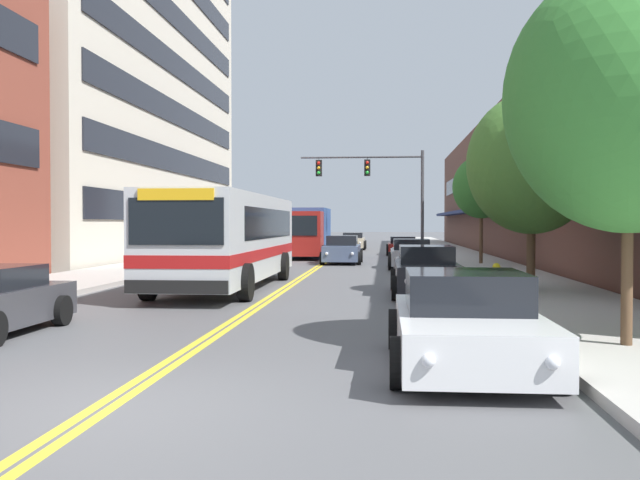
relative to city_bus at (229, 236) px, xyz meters
name	(u,v)px	position (x,y,z in m)	size (l,w,h in m)	color
ground_plane	(335,256)	(1.82, 22.45, -1.65)	(240.00, 240.00, 0.00)	#565659
sidewalk_left	(219,254)	(-5.60, 22.45, -1.57)	(3.84, 106.00, 0.16)	#B2ADA5
sidewalk_right	(455,255)	(9.24, 22.45, -1.57)	(3.84, 106.00, 0.16)	#B2ADA5
centre_line	(335,256)	(1.82, 22.45, -1.65)	(0.34, 106.00, 0.01)	yellow
office_tower_left	(84,69)	(-13.75, 20.81, 10.00)	(12.08, 30.59, 23.30)	beige
storefront_row_right	(557,183)	(15.39, 22.45, 2.84)	(9.10, 68.00, 8.99)	brown
city_bus	(229,236)	(0.00, 0.00, 0.00)	(2.92, 11.39, 2.91)	silver
car_white_parked_right_foreground	(466,323)	(6.08, -12.04, -1.03)	(2.17, 4.62, 1.35)	white
car_silver_parked_right_mid	(411,255)	(6.12, 10.15, -1.03)	(2.10, 4.21, 1.33)	#B7B7BC
car_charcoal_parked_right_far	(426,272)	(6.10, -1.92, -1.00)	(1.99, 4.82, 1.40)	#232328
car_red_parked_right_end	(403,246)	(6.07, 23.88, -1.09)	(2.08, 4.68, 1.18)	maroon
car_slate_blue_moving_lead	(342,251)	(2.77, 13.72, -1.00)	(2.01, 4.17, 1.41)	#475675
car_champagne_moving_second	(353,241)	(2.48, 32.85, -1.03)	(2.00, 4.36, 1.31)	beige
box_truck	(306,232)	(0.32, 19.11, -0.12)	(2.71, 6.91, 2.93)	maroon
traffic_signal_mast	(379,181)	(4.59, 17.98, 2.74)	(6.94, 0.38, 6.11)	#47474C
street_tree_right_near	(629,98)	(8.66, -10.87, 2.32)	(3.79, 3.79, 5.90)	brown
street_tree_right_mid	(531,164)	(9.00, -1.89, 2.05)	(3.59, 3.59, 5.53)	brown
street_tree_right_far	(481,187)	(9.43, 11.72, 2.08)	(2.68, 2.68, 5.06)	brown
fire_hydrant	(496,280)	(7.77, -3.73, -1.06)	(0.30, 0.22, 0.87)	yellow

